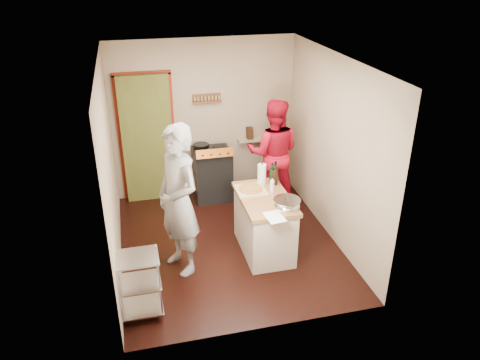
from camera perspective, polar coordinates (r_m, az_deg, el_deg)
name	(u,v)px	position (r m, az deg, el deg)	size (l,w,h in m)	color
floor	(228,243)	(6.78, -1.45, -7.65)	(3.50, 3.50, 0.00)	black
back_wall	(166,131)	(7.78, -9.05, 5.93)	(3.00, 0.44, 2.60)	tan
left_wall	(110,171)	(6.05, -15.59, 1.05)	(0.04, 3.50, 2.60)	tan
right_wall	(333,149)	(6.61, 11.24, 3.68)	(0.04, 3.50, 2.60)	tan
ceiling	(226,59)	(5.76, -1.74, 14.53)	(3.00, 3.50, 0.02)	white
stove	(212,173)	(7.79, -3.41, 0.81)	(0.60, 0.63, 1.00)	black
wire_shelving	(139,283)	(5.44, -12.21, -12.19)	(0.48, 0.40, 0.80)	silver
island	(265,222)	(6.40, 3.02, -5.13)	(0.70, 1.25, 1.15)	#BDB1A1
person_stripe	(179,201)	(5.83, -7.50, -2.55)	(0.72, 0.47, 1.98)	#BCBCC1
person_red	(273,153)	(7.49, 4.08, 3.32)	(0.85, 0.67, 1.76)	#B70C22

